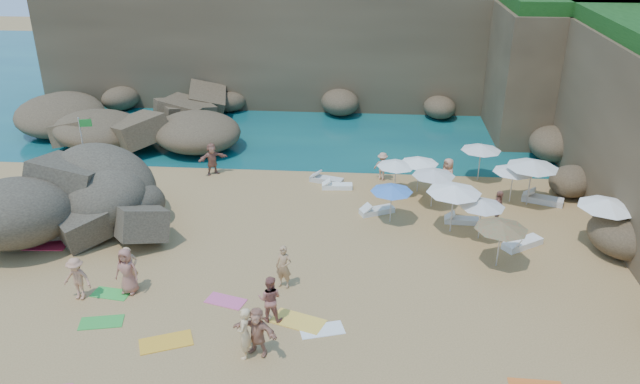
# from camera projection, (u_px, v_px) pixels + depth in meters

# --- Properties ---
(ground) EXTENTS (120.00, 120.00, 0.00)m
(ground) POSITION_uv_depth(u_px,v_px,m) (267.00, 263.00, 26.17)
(ground) COLOR tan
(ground) RESTS_ON ground
(seawater) EXTENTS (120.00, 120.00, 0.00)m
(seawater) POSITION_uv_depth(u_px,v_px,m) (322.00, 80.00, 53.30)
(seawater) COLOR #0C4751
(seawater) RESTS_ON ground
(cliff_back) EXTENTS (44.00, 8.00, 8.00)m
(cliff_back) POSITION_uv_depth(u_px,v_px,m) (344.00, 46.00, 46.95)
(cliff_back) COLOR brown
(cliff_back) RESTS_ON ground
(cliff_corner) EXTENTS (10.00, 12.00, 8.00)m
(cliff_corner) POSITION_uv_depth(u_px,v_px,m) (566.00, 65.00, 41.33)
(cliff_corner) COLOR brown
(cliff_corner) RESTS_ON ground
(rock_promontory) EXTENTS (12.00, 7.00, 2.00)m
(rock_promontory) POSITION_uv_depth(u_px,v_px,m) (141.00, 131.00, 41.44)
(rock_promontory) COLOR brown
(rock_promontory) RESTS_ON ground
(marina_masts) EXTENTS (3.10, 0.10, 6.00)m
(marina_masts) POSITION_uv_depth(u_px,v_px,m) (130.00, 42.00, 53.25)
(marina_masts) COLOR white
(marina_masts) RESTS_ON ground
(rock_outcrop) EXTENTS (8.59, 6.60, 3.33)m
(rock_outcrop) POSITION_uv_depth(u_px,v_px,m) (116.00, 228.00, 28.99)
(rock_outcrop) COLOR brown
(rock_outcrop) RESTS_ON ground
(flag_pole) EXTENTS (0.69, 0.17, 3.58)m
(flag_pole) POSITION_uv_depth(u_px,v_px,m) (84.00, 141.00, 33.08)
(flag_pole) COLOR silver
(flag_pole) RESTS_ON ground
(parasol_0) EXTENTS (2.11, 2.11, 2.00)m
(parasol_0) POSITION_uv_depth(u_px,v_px,m) (434.00, 173.00, 30.33)
(parasol_0) COLOR silver
(parasol_0) RESTS_ON ground
(parasol_1) EXTENTS (2.16, 2.16, 2.04)m
(parasol_1) POSITION_uv_depth(u_px,v_px,m) (481.00, 147.00, 33.35)
(parasol_1) COLOR silver
(parasol_1) RESTS_ON ground
(parasol_2) EXTENTS (2.55, 2.55, 2.41)m
(parasol_2) POSITION_uv_depth(u_px,v_px,m) (533.00, 164.00, 30.38)
(parasol_2) COLOR silver
(parasol_2) RESTS_ON ground
(parasol_3) EXTENTS (2.06, 2.06, 1.95)m
(parasol_3) POSITION_uv_depth(u_px,v_px,m) (514.00, 169.00, 30.85)
(parasol_3) COLOR silver
(parasol_3) RESTS_ON ground
(parasol_4) EXTENTS (2.48, 2.48, 2.34)m
(parasol_4) POSITION_uv_depth(u_px,v_px,m) (608.00, 203.00, 26.49)
(parasol_4) COLOR silver
(parasol_4) RESTS_ON ground
(parasol_5) EXTENTS (2.01, 2.01, 1.90)m
(parasol_5) POSITION_uv_depth(u_px,v_px,m) (419.00, 161.00, 31.98)
(parasol_5) COLOR silver
(parasol_5) RESTS_ON ground
(parasol_6) EXTENTS (2.18, 2.18, 2.06)m
(parasol_6) POSITION_uv_depth(u_px,v_px,m) (502.00, 225.00, 25.22)
(parasol_6) COLOR silver
(parasol_6) RESTS_ON ground
(parasol_7) EXTENTS (1.99, 1.99, 1.88)m
(parasol_7) POSITION_uv_depth(u_px,v_px,m) (396.00, 163.00, 31.70)
(parasol_7) COLOR silver
(parasol_7) RESTS_ON ground
(parasol_9) EXTENTS (2.48, 2.48, 2.35)m
(parasol_9) POSITION_uv_depth(u_px,v_px,m) (454.00, 189.00, 27.83)
(parasol_9) COLOR silver
(parasol_9) RESTS_ON ground
(parasol_10) EXTENTS (1.98, 1.98, 1.88)m
(parasol_10) POSITION_uv_depth(u_px,v_px,m) (392.00, 189.00, 28.90)
(parasol_10) COLOR silver
(parasol_10) RESTS_ON ground
(parasol_11) EXTENTS (2.02, 2.02, 1.91)m
(parasol_11) POSITION_uv_depth(u_px,v_px,m) (482.00, 203.00, 27.41)
(parasol_11) COLOR silver
(parasol_11) RESTS_ON ground
(lounger_0) EXTENTS (1.64, 0.65, 0.25)m
(lounger_0) POSITION_uv_depth(u_px,v_px,m) (337.00, 186.00, 33.01)
(lounger_0) COLOR white
(lounger_0) RESTS_ON ground
(lounger_1) EXTENTS (1.89, 1.10, 0.28)m
(lounger_1) POSITION_uv_depth(u_px,v_px,m) (327.00, 180.00, 33.73)
(lounger_1) COLOR silver
(lounger_1) RESTS_ON ground
(lounger_2) EXTENTS (1.78, 1.25, 0.27)m
(lounger_2) POSITION_uv_depth(u_px,v_px,m) (377.00, 211.00, 30.37)
(lounger_2) COLOR silver
(lounger_2) RESTS_ON ground
(lounger_3) EXTENTS (1.64, 0.61, 0.25)m
(lounger_3) POSITION_uv_depth(u_px,v_px,m) (462.00, 220.00, 29.45)
(lounger_3) COLOR silver
(lounger_3) RESTS_ON ground
(lounger_4) EXTENTS (2.10, 1.30, 0.31)m
(lounger_4) POSITION_uv_depth(u_px,v_px,m) (543.00, 200.00, 31.44)
(lounger_4) COLOR silver
(lounger_4) RESTS_ON ground
(lounger_5) EXTENTS (1.95, 1.60, 0.30)m
(lounger_5) POSITION_uv_depth(u_px,v_px,m) (522.00, 244.00, 27.39)
(lounger_5) COLOR white
(lounger_5) RESTS_ON ground
(towel_2) EXTENTS (1.99, 1.52, 0.03)m
(towel_2) POSITION_uv_depth(u_px,v_px,m) (166.00, 342.00, 21.44)
(towel_2) COLOR gold
(towel_2) RESTS_ON ground
(towel_3) EXTENTS (1.66, 1.07, 0.03)m
(towel_3) POSITION_uv_depth(u_px,v_px,m) (101.00, 322.00, 22.46)
(towel_3) COLOR green
(towel_3) RESTS_ON ground
(towel_5) EXTENTS (1.72, 1.21, 0.03)m
(towel_5) POSITION_uv_depth(u_px,v_px,m) (322.00, 330.00, 22.06)
(towel_5) COLOR white
(towel_5) RESTS_ON ground
(towel_7) EXTENTS (1.90, 1.02, 0.03)m
(towel_7) POSITION_uv_depth(u_px,v_px,m) (46.00, 245.00, 27.53)
(towel_7) COLOR #EB2944
(towel_7) RESTS_ON ground
(towel_9) EXTENTS (1.64, 1.13, 0.03)m
(towel_9) POSITION_uv_depth(u_px,v_px,m) (226.00, 301.00, 23.67)
(towel_9) COLOR #E2578C
(towel_9) RESTS_ON ground
(towel_11) EXTENTS (1.54, 0.92, 0.03)m
(towel_11) POSITION_uv_depth(u_px,v_px,m) (111.00, 294.00, 24.12)
(towel_11) COLOR green
(towel_11) RESTS_ON ground
(towel_12) EXTENTS (2.11, 1.53, 0.03)m
(towel_12) POSITION_uv_depth(u_px,v_px,m) (298.00, 321.00, 22.51)
(towel_12) COLOR yellow
(towel_12) RESTS_ON ground
(person_stand_0) EXTENTS (0.78, 0.77, 1.82)m
(person_stand_0) POSITION_uv_depth(u_px,v_px,m) (130.00, 269.00, 24.09)
(person_stand_0) COLOR #E1A876
(person_stand_0) RESTS_ON ground
(person_stand_1) EXTENTS (0.92, 0.74, 1.81)m
(person_stand_1) POSITION_uv_depth(u_px,v_px,m) (270.00, 299.00, 22.25)
(person_stand_1) COLOR #A25D51
(person_stand_1) RESTS_ON ground
(person_stand_2) EXTENTS (1.10, 0.83, 1.57)m
(person_stand_2) POSITION_uv_depth(u_px,v_px,m) (382.00, 166.00, 33.80)
(person_stand_2) COLOR tan
(person_stand_2) RESTS_ON ground
(person_stand_3) EXTENTS (0.66, 1.17, 1.88)m
(person_stand_3) POSITION_uv_depth(u_px,v_px,m) (498.00, 210.00, 28.67)
(person_stand_3) COLOR #975C4B
(person_stand_3) RESTS_ON ground
(person_stand_4) EXTENTS (0.94, 1.07, 1.93)m
(person_stand_4) POSITION_uv_depth(u_px,v_px,m) (448.00, 176.00, 32.13)
(person_stand_4) COLOR tan
(person_stand_4) RESTS_ON ground
(person_stand_5) EXTENTS (1.65, 1.36, 1.81)m
(person_stand_5) POSITION_uv_depth(u_px,v_px,m) (212.00, 159.00, 34.47)
(person_stand_5) COLOR #A56852
(person_stand_5) RESTS_ON ground
(person_stand_6) EXTENTS (0.48, 0.70, 1.88)m
(person_stand_6) POSITION_uv_depth(u_px,v_px,m) (245.00, 333.00, 20.41)
(person_stand_6) COLOR #EFC488
(person_stand_6) RESTS_ON ground
(person_lie_0) EXTENTS (1.36, 1.87, 0.46)m
(person_lie_0) POSITION_uv_depth(u_px,v_px,m) (80.00, 294.00, 23.73)
(person_lie_0) COLOR tan
(person_lie_0) RESTS_ON ground
(person_lie_2) EXTENTS (1.12, 1.97, 0.50)m
(person_lie_2) POSITION_uv_depth(u_px,v_px,m) (129.00, 287.00, 24.11)
(person_lie_2) COLOR #A36351
(person_lie_2) RESTS_ON ground
(person_lie_3) EXTENTS (2.15, 2.22, 0.47)m
(person_lie_3) POSITION_uv_depth(u_px,v_px,m) (258.00, 348.00, 20.83)
(person_lie_3) COLOR tan
(person_lie_3) RESTS_ON ground
(person_lie_4) EXTENTS (1.07, 1.87, 0.42)m
(person_lie_4) POSITION_uv_depth(u_px,v_px,m) (284.00, 282.00, 24.50)
(person_lie_4) COLOR tan
(person_lie_4) RESTS_ON ground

